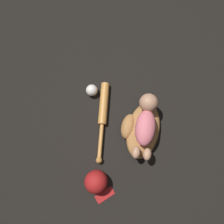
{
  "coord_description": "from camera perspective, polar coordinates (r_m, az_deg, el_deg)",
  "views": [
    {
      "loc": [
        -0.24,
        0.15,
        1.41
      ],
      "look_at": [
        0.08,
        0.13,
        0.07
      ],
      "focal_mm": 35.0,
      "sensor_mm": 36.0,
      "label": 1
    }
  ],
  "objects": [
    {
      "name": "ground_plane",
      "position": [
        1.44,
        5.43,
        -3.46
      ],
      "size": [
        6.0,
        6.0,
        0.0
      ],
      "primitive_type": "plane",
      "color": "black"
    },
    {
      "name": "baseball",
      "position": [
        1.46,
        -5.3,
        5.66
      ],
      "size": [
        0.08,
        0.08,
        0.08
      ],
      "color": "white",
      "rests_on": "ground"
    },
    {
      "name": "baseball_cap",
      "position": [
        1.36,
        -4.13,
        -17.75
      ],
      "size": [
        0.2,
        0.18,
        0.14
      ],
      "color": "maroon",
      "rests_on": "ground"
    },
    {
      "name": "baseball_bat",
      "position": [
        1.42,
        -2.34,
        0.08
      ],
      "size": [
        0.52,
        0.12,
        0.06
      ],
      "color": "#C6843D",
      "rests_on": "ground"
    },
    {
      "name": "baseball_glove",
      "position": [
        1.39,
        7.49,
        -4.57
      ],
      "size": [
        0.41,
        0.31,
        0.09
      ],
      "color": "#A8703D",
      "rests_on": "ground"
    },
    {
      "name": "baby_figure",
      "position": [
        1.31,
        8.92,
        -2.35
      ],
      "size": [
        0.4,
        0.19,
        0.11
      ],
      "color": "#D16670",
      "rests_on": "baseball_glove"
    }
  ]
}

